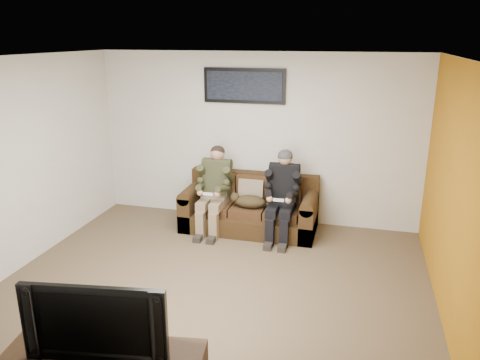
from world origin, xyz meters
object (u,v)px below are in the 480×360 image
(television, at_px, (100,317))
(person_left, at_px, (215,185))
(person_right, at_px, (282,190))
(cat, at_px, (249,201))
(sofa, at_px, (250,209))
(framed_poster, at_px, (244,86))

(television, bearing_deg, person_left, 85.39)
(person_right, height_order, cat, person_right)
(sofa, relative_size, television, 1.81)
(person_left, xyz_separation_m, framed_poster, (0.31, 0.56, 1.41))
(person_left, bearing_deg, sofa, 17.96)
(person_right, xyz_separation_m, television, (-0.78, -3.61, 0.10))
(cat, height_order, framed_poster, framed_poster)
(framed_poster, bearing_deg, sofa, -63.15)
(cat, xyz_separation_m, television, (-0.28, -3.58, 0.30))
(framed_poster, height_order, television, framed_poster)
(person_right, bearing_deg, television, -102.13)
(sofa, height_order, cat, sofa)
(person_right, relative_size, television, 1.15)
(television, bearing_deg, person_right, 69.40)
(person_right, distance_m, cat, 0.53)
(person_left, relative_size, person_right, 0.99)
(person_left, xyz_separation_m, person_right, (1.02, 0.00, 0.00))
(sofa, xyz_separation_m, person_right, (0.51, -0.16, 0.39))
(framed_poster, bearing_deg, cat, -69.52)
(person_right, bearing_deg, framed_poster, 141.72)
(person_left, height_order, cat, person_left)
(person_left, bearing_deg, cat, -2.40)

